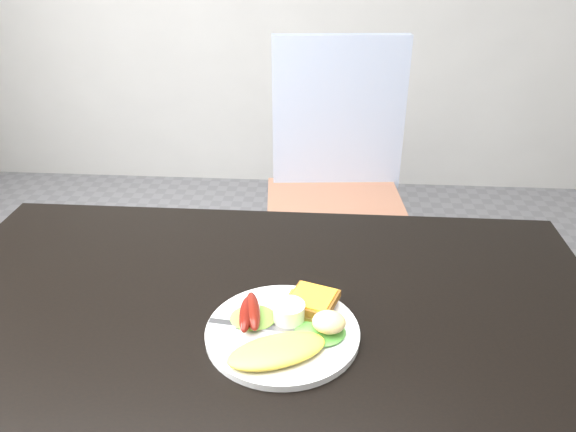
{
  "coord_description": "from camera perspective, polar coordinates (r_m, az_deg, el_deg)",
  "views": [
    {
      "loc": [
        0.1,
        -0.72,
        1.34
      ],
      "look_at": [
        0.04,
        0.09,
        0.9
      ],
      "focal_mm": 35.0,
      "sensor_mm": 36.0,
      "label": 1
    }
  ],
  "objects": [
    {
      "name": "potato_salad",
      "position": [
        0.88,
        4.18,
        -10.69
      ],
      "size": [
        0.06,
        0.05,
        0.03
      ],
      "primitive_type": "ellipsoid",
      "rotation": [
        0.0,
        0.0,
        -0.11
      ],
      "color": "#F6F7AA",
      "rests_on": "lettuce_right"
    },
    {
      "name": "plate",
      "position": [
        0.91,
        -0.56,
        -11.75
      ],
      "size": [
        0.24,
        0.24,
        0.01
      ],
      "primitive_type": "cylinder",
      "color": "white",
      "rests_on": "dining_table"
    },
    {
      "name": "ramekin",
      "position": [
        0.91,
        0.1,
        -9.74
      ],
      "size": [
        0.06,
        0.06,
        0.03
      ],
      "primitive_type": "cylinder",
      "rotation": [
        0.0,
        0.0,
        -0.22
      ],
      "color": "white",
      "rests_on": "plate"
    },
    {
      "name": "toast_b",
      "position": [
        0.93,
        2.51,
        -8.55
      ],
      "size": [
        0.09,
        0.09,
        0.01
      ],
      "primitive_type": "cube",
      "rotation": [
        0.0,
        0.0,
        -0.32
      ],
      "color": "#935D20",
      "rests_on": "toast_a"
    },
    {
      "name": "sausage_a",
      "position": [
        0.9,
        -4.3,
        -9.91
      ],
      "size": [
        0.03,
        0.09,
        0.02
      ],
      "primitive_type": "ellipsoid",
      "rotation": [
        0.0,
        0.0,
        0.07
      ],
      "color": "#5A1F14",
      "rests_on": "lettuce_left"
    },
    {
      "name": "sausage_b",
      "position": [
        0.91,
        -3.6,
        -9.59
      ],
      "size": [
        0.04,
        0.1,
        0.02
      ],
      "primitive_type": "ellipsoid",
      "rotation": [
        0.0,
        0.0,
        0.2
      ],
      "color": "#661009",
      "rests_on": "lettuce_left"
    },
    {
      "name": "toast_a",
      "position": [
        0.94,
        1.67,
        -9.21
      ],
      "size": [
        0.08,
        0.08,
        0.01
      ],
      "primitive_type": "cube",
      "rotation": [
        0.0,
        0.0,
        -0.27
      ],
      "color": "olive",
      "rests_on": "plate"
    },
    {
      "name": "dining_table",
      "position": [
        0.95,
        -3.13,
        -11.83
      ],
      "size": [
        1.2,
        0.8,
        0.04
      ],
      "primitive_type": "cube",
      "color": "black",
      "rests_on": "ground"
    },
    {
      "name": "person",
      "position": [
        1.54,
        5.45,
        6.9
      ],
      "size": [
        0.6,
        0.43,
        1.57
      ],
      "primitive_type": "imported",
      "rotation": [
        0.0,
        0.0,
        3.24
      ],
      "color": "navy",
      "rests_on": "ground"
    },
    {
      "name": "lettuce_left",
      "position": [
        0.92,
        -3.57,
        -10.25
      ],
      "size": [
        0.08,
        0.07,
        0.01
      ],
      "primitive_type": "ellipsoid",
      "rotation": [
        0.0,
        0.0,
        0.06
      ],
      "color": "#588B34",
      "rests_on": "plate"
    },
    {
      "name": "fork",
      "position": [
        0.91,
        -3.2,
        -11.19
      ],
      "size": [
        0.16,
        0.03,
        0.0
      ],
      "primitive_type": "cube",
      "rotation": [
        0.0,
        0.0,
        -0.12
      ],
      "color": "#ADAFB7",
      "rests_on": "plate"
    },
    {
      "name": "omelette",
      "position": [
        0.85,
        -1.13,
        -13.53
      ],
      "size": [
        0.17,
        0.13,
        0.02
      ],
      "primitive_type": "ellipsoid",
      "rotation": [
        0.0,
        0.0,
        0.43
      ],
      "color": "yellow",
      "rests_on": "plate"
    },
    {
      "name": "dining_chair",
      "position": [
        1.92,
        4.84,
        0.36
      ],
      "size": [
        0.5,
        0.5,
        0.06
      ],
      "primitive_type": "cube",
      "rotation": [
        0.0,
        0.0,
        0.09
      ],
      "color": "#A96E52",
      "rests_on": "ground"
    },
    {
      "name": "lettuce_right",
      "position": [
        0.9,
        3.28,
        -11.65
      ],
      "size": [
        0.09,
        0.08,
        0.01
      ],
      "primitive_type": "ellipsoid",
      "rotation": [
        0.0,
        0.0,
        0.08
      ],
      "color": "green",
      "rests_on": "plate"
    }
  ]
}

